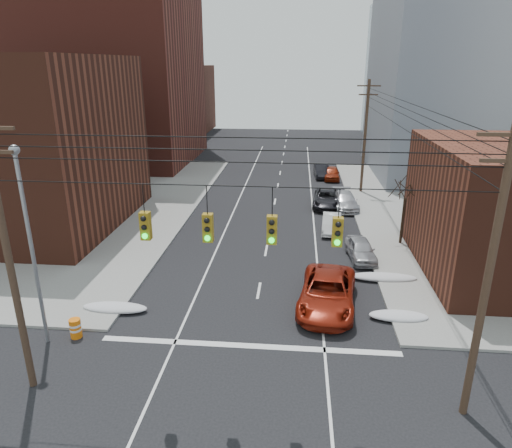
% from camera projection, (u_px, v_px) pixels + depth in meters
% --- Properties ---
extents(building_brick_tall, '(24.00, 20.00, 30.00)m').
position_uv_depth(building_brick_tall, '(93.00, 41.00, 57.22)').
color(building_brick_tall, maroon).
rests_on(building_brick_tall, ground).
extents(building_brick_far, '(22.00, 18.00, 12.00)m').
position_uv_depth(building_brick_far, '(148.00, 99.00, 84.80)').
color(building_brick_far, '#512518').
rests_on(building_brick_far, ground).
extents(building_office, '(22.00, 20.00, 25.00)m').
position_uv_depth(building_office, '(482.00, 62.00, 50.35)').
color(building_office, gray).
rests_on(building_office, ground).
extents(building_glass, '(20.00, 18.00, 22.00)m').
position_uv_depth(building_glass, '(434.00, 72.00, 75.09)').
color(building_glass, gray).
rests_on(building_glass, ground).
extents(utility_pole_left, '(2.20, 0.28, 11.00)m').
position_uv_depth(utility_pole_left, '(8.00, 255.00, 16.73)').
color(utility_pole_left, '#473323').
rests_on(utility_pole_left, ground).
extents(utility_pole_right, '(2.20, 0.28, 11.00)m').
position_uv_depth(utility_pole_right, '(489.00, 273.00, 15.27)').
color(utility_pole_right, '#473323').
rests_on(utility_pole_right, ground).
extents(utility_pole_far, '(2.20, 0.28, 11.00)m').
position_uv_depth(utility_pole_far, '(365.00, 135.00, 44.37)').
color(utility_pole_far, '#473323').
rests_on(utility_pole_far, ground).
extents(traffic_signals, '(17.00, 0.42, 2.02)m').
position_uv_depth(traffic_signals, '(240.00, 227.00, 15.50)').
color(traffic_signals, black).
rests_on(traffic_signals, ground).
extents(street_light, '(0.44, 0.44, 9.32)m').
position_uv_depth(street_light, '(29.00, 232.00, 19.71)').
color(street_light, gray).
rests_on(street_light, ground).
extents(bare_tree, '(2.09, 2.20, 4.93)m').
position_uv_depth(bare_tree, '(403.00, 214.00, 32.29)').
color(bare_tree, black).
rests_on(bare_tree, ground).
extents(snow_nw, '(3.50, 1.08, 0.42)m').
position_uv_depth(snow_nw, '(115.00, 308.00, 24.13)').
color(snow_nw, silver).
rests_on(snow_nw, ground).
extents(snow_ne, '(3.00, 1.08, 0.42)m').
position_uv_depth(snow_ne, '(399.00, 316.00, 23.33)').
color(snow_ne, silver).
rests_on(snow_ne, ground).
extents(snow_east_far, '(4.00, 1.08, 0.42)m').
position_uv_depth(snow_east_far, '(383.00, 277.00, 27.55)').
color(snow_east_far, silver).
rests_on(snow_east_far, ground).
extents(red_pickup, '(3.60, 6.51, 1.72)m').
position_uv_depth(red_pickup, '(327.00, 292.00, 24.35)').
color(red_pickup, maroon).
rests_on(red_pickup, ground).
extents(parked_car_a, '(2.02, 4.16, 1.37)m').
position_uv_depth(parked_car_a, '(361.00, 249.00, 30.43)').
color(parked_car_a, '#B0B0B5').
rests_on(parked_car_a, ground).
extents(parked_car_b, '(1.72, 4.12, 1.32)m').
position_uv_depth(parked_car_b, '(332.00, 223.00, 35.44)').
color(parked_car_b, silver).
rests_on(parked_car_b, ground).
extents(parked_car_c, '(2.91, 5.47, 1.46)m').
position_uv_depth(parked_car_c, '(327.00, 199.00, 41.62)').
color(parked_car_c, black).
rests_on(parked_car_c, ground).
extents(parked_car_d, '(2.34, 5.08, 1.44)m').
position_uv_depth(parked_car_d, '(345.00, 201.00, 41.02)').
color(parked_car_d, '#BBBBC1').
rests_on(parked_car_d, ground).
extents(parked_car_e, '(1.84, 4.21, 1.41)m').
position_uv_depth(parked_car_e, '(332.00, 173.00, 51.30)').
color(parked_car_e, maroon).
rests_on(parked_car_e, ground).
extents(parked_car_f, '(1.79, 4.50, 1.46)m').
position_uv_depth(parked_car_f, '(321.00, 171.00, 52.37)').
color(parked_car_f, black).
rests_on(parked_car_f, ground).
extents(lot_car_a, '(4.24, 1.82, 1.36)m').
position_uv_depth(lot_car_a, '(62.00, 231.00, 33.35)').
color(lot_car_a, silver).
rests_on(lot_car_a, sidewalk_nw).
extents(lot_car_b, '(5.60, 3.84, 1.42)m').
position_uv_depth(lot_car_b, '(99.00, 199.00, 41.15)').
color(lot_car_b, silver).
rests_on(lot_car_b, sidewalk_nw).
extents(lot_car_c, '(5.71, 2.93, 1.58)m').
position_uv_depth(lot_car_c, '(39.00, 223.00, 34.71)').
color(lot_car_c, black).
rests_on(lot_car_c, sidewalk_nw).
extents(lot_car_d, '(4.53, 3.04, 1.43)m').
position_uv_depth(lot_car_d, '(78.00, 195.00, 42.33)').
color(lot_car_d, '#A6A7AB').
rests_on(lot_car_d, sidewalk_nw).
extents(construction_barrel, '(0.62, 0.62, 0.96)m').
position_uv_depth(construction_barrel, '(75.00, 328.00, 21.75)').
color(construction_barrel, orange).
rests_on(construction_barrel, ground).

